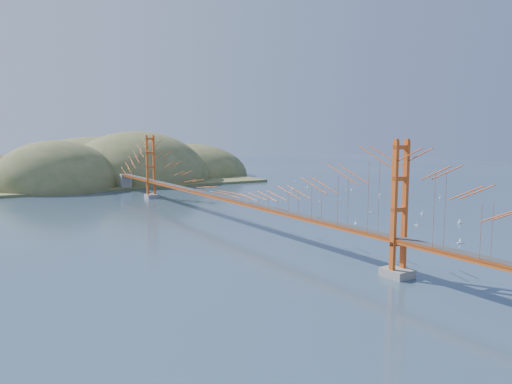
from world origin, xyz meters
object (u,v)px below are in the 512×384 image
bridge (227,171)px  sailboat_2 (459,222)px  sailboat_1 (371,212)px  sailboat_0 (356,223)px

bridge → sailboat_2: (26.08, -17.20, -6.85)m
sailboat_2 → sailboat_1: size_ratio=0.99×
sailboat_2 → bridge: bearing=146.6°
sailboat_2 → sailboat_1: (-3.76, 12.77, 0.00)m
bridge → sailboat_1: size_ratio=132.30×
sailboat_0 → sailboat_1: (8.12, 5.47, 0.01)m
sailboat_2 → sailboat_0: bearing=148.4°
bridge → sailboat_0: bearing=-34.9°
sailboat_2 → sailboat_1: 13.31m
sailboat_2 → sailboat_0: 13.94m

